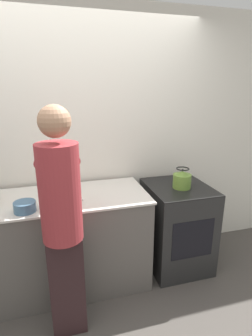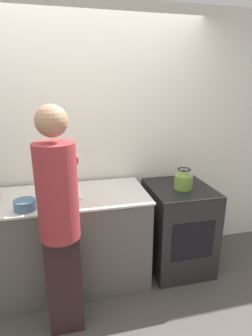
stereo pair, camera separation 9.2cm
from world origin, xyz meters
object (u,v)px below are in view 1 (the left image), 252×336
Objects in this scene: knife at (61,196)px; person at (62,218)px; oven at (176,226)px; bowl_prep at (25,207)px; cutting_board at (64,197)px; kettle at (182,180)px.

person is at bearing -65.19° from knife.
person is at bearing -155.60° from oven.
bowl_prep reaches higher than knife.
kettle reaches higher than cutting_board.
person is 1.26m from kettle.
knife is (0.01, 0.49, -0.04)m from person.
cutting_board is at bearing 32.75° from bowl_prep.
person is 9.80× the size of knife.
person is 0.50m from cutting_board.
oven is 2.92× the size of cutting_board.
bowl_prep is (-1.43, -0.22, 0.50)m from oven.
person is 0.41m from bowl_prep.
kettle is at bearing -80.52° from oven.
kettle is at bearing -0.87° from cutting_board.
cutting_board is at bearing -178.65° from oven.
knife is at bearing 89.18° from person.
cutting_board is 0.03m from knife.
cutting_board is 1.50× the size of kettle.
oven is 1.37m from person.
kettle is (1.16, -0.01, 0.04)m from knife.
oven is at bearing 27.37° from knife.
oven is 5.27× the size of bowl_prep.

